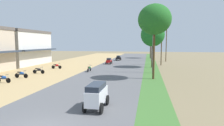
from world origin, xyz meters
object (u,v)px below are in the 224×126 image
object	(u,v)px
parked_motorbike_fourth	(21,74)
car_hatchback_red	(109,61)
car_van_white	(97,95)
median_tree_nearest	(155,20)
median_tree_second	(153,35)
motorbike_ahead_second	(89,68)
utility_pole_far	(161,44)
utility_pole_near	(166,41)
streetlamp_near	(153,44)
parked_motorbike_sixth	(57,66)
car_sedan_black	(118,58)
parked_motorbike_third	(3,78)
parked_motorbike_fifth	(39,70)
streetlamp_mid	(151,44)
median_tree_third	(151,36)

from	to	relation	value
parked_motorbike_fourth	car_hatchback_red	world-z (taller)	car_hatchback_red
car_van_white	median_tree_nearest	bearing A→B (deg)	71.00
median_tree_second	motorbike_ahead_second	xyz separation A→B (m)	(-9.44, -6.95, -5.26)
utility_pole_far	median_tree_nearest	bearing A→B (deg)	-96.94
utility_pole_near	streetlamp_near	bearing A→B (deg)	-100.63
parked_motorbike_sixth	car_sedan_black	xyz separation A→B (m)	(7.85, 17.15, 0.19)
median_tree_second	car_hatchback_red	distance (m)	10.71
parked_motorbike_third	parked_motorbike_fourth	size ratio (longest dim) A/B	1.00
parked_motorbike_fifth	parked_motorbike_sixth	distance (m)	5.22
car_hatchback_red	streetlamp_mid	bearing A→B (deg)	45.63
median_tree_third	utility_pole_far	xyz separation A→B (m)	(1.85, -16.57, -2.19)
car_hatchback_red	utility_pole_near	bearing A→B (deg)	34.53
streetlamp_near	streetlamp_mid	xyz separation A→B (m)	(0.00, 18.93, -0.07)
parked_motorbike_fifth	car_van_white	xyz separation A→B (m)	(11.95, -12.34, 0.47)
utility_pole_near	parked_motorbike_fourth	bearing A→B (deg)	-127.35
parked_motorbike_fourth	car_hatchback_red	distance (m)	18.86
streetlamp_mid	parked_motorbike_third	bearing A→B (deg)	-119.06
parked_motorbike_fifth	parked_motorbike_fourth	bearing A→B (deg)	-93.85
parked_motorbike_sixth	streetlamp_near	size ratio (longest dim) A/B	0.25
parked_motorbike_sixth	median_tree_nearest	distance (m)	18.20
car_sedan_black	median_tree_third	bearing A→B (deg)	46.74
car_sedan_black	motorbike_ahead_second	world-z (taller)	car_sedan_black
median_tree_third	car_sedan_black	distance (m)	12.95
median_tree_nearest	median_tree_second	size ratio (longest dim) A/B	1.13
streetlamp_near	median_tree_second	bearing A→B (deg)	89.71
parked_motorbike_fifth	streetlamp_near	xyz separation A→B (m)	(15.86, 3.76, 3.71)
car_sedan_black	motorbike_ahead_second	bearing A→B (deg)	-94.32
median_tree_third	motorbike_ahead_second	size ratio (longest dim) A/B	4.77
utility_pole_near	median_tree_nearest	bearing A→B (deg)	-98.50
motorbike_ahead_second	streetlamp_mid	bearing A→B (deg)	64.25
median_tree_third	car_van_white	size ratio (longest dim) A/B	3.57
car_hatchback_red	car_sedan_black	xyz separation A→B (m)	(0.65, 8.47, -0.01)
median_tree_nearest	median_tree_second	world-z (taller)	median_tree_nearest
median_tree_nearest	median_tree_second	distance (m)	11.19
motorbike_ahead_second	parked_motorbike_fifth	bearing A→B (deg)	-153.72
parked_motorbike_third	car_van_white	xyz separation A→B (m)	(12.21, -6.00, 0.47)
utility_pole_far	parked_motorbike_fifth	bearing A→B (deg)	-141.17
median_tree_nearest	streetlamp_mid	bearing A→B (deg)	89.99
streetlamp_near	motorbike_ahead_second	xyz separation A→B (m)	(-9.41, -0.57, -3.69)
utility_pole_far	motorbike_ahead_second	xyz separation A→B (m)	(-11.26, -11.07, -3.71)
parked_motorbike_fifth	median_tree_second	size ratio (longest dim) A/B	0.23
streetlamp_near	streetlamp_mid	distance (m)	18.93
median_tree_third	car_sedan_black	xyz separation A→B (m)	(-7.96, -8.46, -5.73)
car_van_white	parked_motorbike_fourth	bearing A→B (deg)	143.76
parked_motorbike_fourth	median_tree_second	world-z (taller)	median_tree_second
parked_motorbike_sixth	car_van_white	world-z (taller)	car_van_white
median_tree_second	car_hatchback_red	size ratio (longest dim) A/B	3.93
streetlamp_mid	parked_motorbike_sixth	bearing A→B (deg)	-132.14
parked_motorbike_sixth	streetlamp_mid	distance (m)	23.84
utility_pole_near	motorbike_ahead_second	bearing A→B (deg)	-124.09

